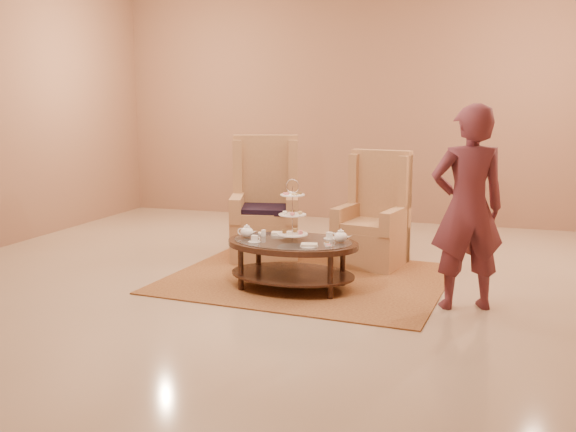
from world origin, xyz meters
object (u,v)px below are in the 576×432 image
(armchair_right, at_px, (374,227))
(person, at_px, (468,208))
(armchair_left, at_px, (265,216))
(tea_table, at_px, (292,250))

(armchair_right, bearing_deg, person, -40.75)
(person, bearing_deg, armchair_left, -50.46)
(tea_table, distance_m, person, 1.70)
(armchair_right, xyz_separation_m, person, (1.05, -1.32, 0.47))
(armchair_left, distance_m, armchair_right, 1.30)
(tea_table, height_order, armchair_right, armchair_right)
(armchair_right, height_order, person, person)
(tea_table, bearing_deg, person, -2.30)
(armchair_left, bearing_deg, armchair_right, -17.75)
(armchair_right, bearing_deg, armchair_left, -169.47)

